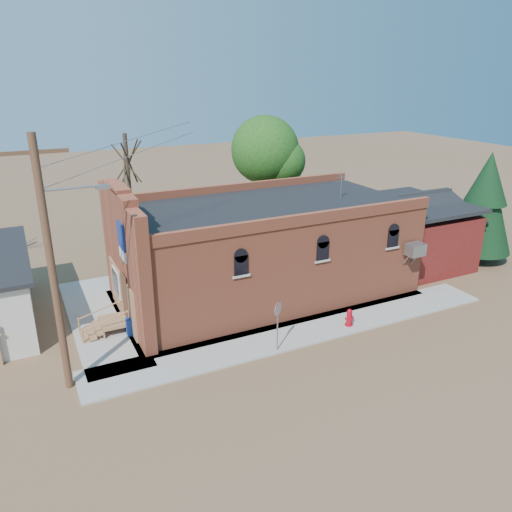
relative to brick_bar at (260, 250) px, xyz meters
name	(u,v)px	position (x,y,z in m)	size (l,w,h in m)	color
ground	(284,350)	(-1.64, -5.49, -2.34)	(120.00, 120.00, 0.00)	brown
sidewalk_south	(304,331)	(-0.14, -4.59, -2.30)	(19.00, 2.20, 0.08)	#9E9991
sidewalk_west	(100,319)	(-7.94, 0.51, -2.30)	(2.60, 10.00, 0.08)	#9E9991
brick_bar	(260,250)	(0.00, 0.00, 0.00)	(16.40, 7.97, 6.30)	#BB5739
red_shed	(411,226)	(9.86, 0.01, -0.07)	(5.40, 6.40, 4.30)	#521C0E
utility_pole	(53,263)	(-9.79, -4.29, 2.43)	(3.12, 0.26, 9.00)	#462C1C
tree_bare_near	(127,161)	(-4.64, 7.51, 3.62)	(2.80, 2.80, 7.65)	#473A28
tree_leafy	(265,150)	(4.36, 8.01, 3.59)	(4.40, 4.40, 8.15)	#473A28
evergreen_tree	(485,200)	(13.86, -1.49, 1.37)	(3.60, 3.60, 6.50)	#473A28
fire_hydrant	(349,317)	(1.90, -5.07, -1.87)	(0.47, 0.46, 0.80)	#A10917
stop_sign	(278,313)	(-1.96, -5.49, -0.60)	(0.49, 0.40, 2.15)	gray
trash_barrel	(132,326)	(-6.94, -1.59, -1.88)	(0.50, 0.50, 0.76)	navy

